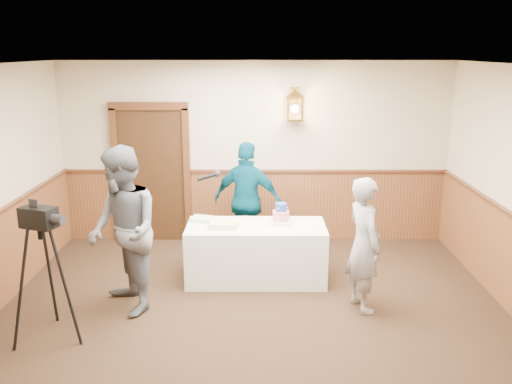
% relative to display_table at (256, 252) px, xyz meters
% --- Properties ---
extents(ground, '(7.00, 7.00, 0.00)m').
position_rel_display_table_xyz_m(ground, '(-0.03, -1.90, -0.38)').
color(ground, black).
rests_on(ground, ground).
extents(room_shell, '(6.02, 7.02, 2.81)m').
position_rel_display_table_xyz_m(room_shell, '(-0.08, -1.45, 1.15)').
color(room_shell, beige).
rests_on(room_shell, ground).
extents(display_table, '(1.80, 0.80, 0.75)m').
position_rel_display_table_xyz_m(display_table, '(0.00, 0.00, 0.00)').
color(display_table, white).
rests_on(display_table, ground).
extents(tiered_cake, '(0.29, 0.29, 0.28)m').
position_rel_display_table_xyz_m(tiered_cake, '(0.32, 0.07, 0.48)').
color(tiered_cake, '#F8E1BF').
rests_on(tiered_cake, display_table).
extents(sheet_cake_yellow, '(0.38, 0.30, 0.07)m').
position_rel_display_table_xyz_m(sheet_cake_yellow, '(-0.41, -0.09, 0.41)').
color(sheet_cake_yellow, '#E4C688').
rests_on(sheet_cake_yellow, display_table).
extents(sheet_cake_green, '(0.31, 0.27, 0.06)m').
position_rel_display_table_xyz_m(sheet_cake_green, '(-0.72, 0.15, 0.41)').
color(sheet_cake_green, '#B0F1AA').
rests_on(sheet_cake_green, display_table).
extents(interviewer, '(1.64, 1.18, 1.94)m').
position_rel_display_table_xyz_m(interviewer, '(-1.50, -0.88, 0.59)').
color(interviewer, slate).
rests_on(interviewer, ground).
extents(baker, '(0.53, 0.66, 1.59)m').
position_rel_display_table_xyz_m(baker, '(1.24, -0.82, 0.42)').
color(baker, gray).
rests_on(baker, ground).
extents(assistant_p, '(1.08, 0.69, 1.71)m').
position_rel_display_table_xyz_m(assistant_p, '(-0.13, 0.80, 0.48)').
color(assistant_p, '#054155').
rests_on(assistant_p, ground).
extents(tv_camera_rig, '(0.56, 0.53, 1.44)m').
position_rel_display_table_xyz_m(tv_camera_rig, '(-2.16, -1.53, 0.27)').
color(tv_camera_rig, black).
rests_on(tv_camera_rig, ground).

